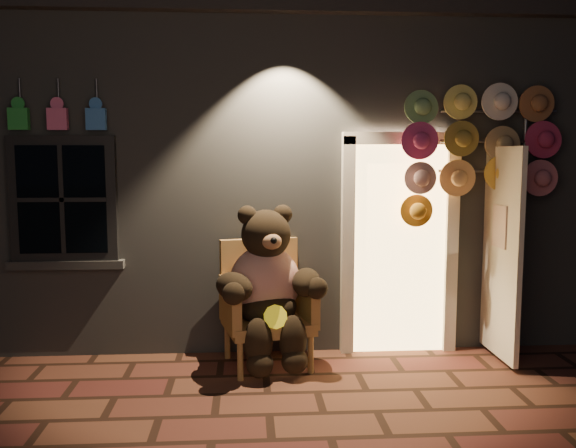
{
  "coord_description": "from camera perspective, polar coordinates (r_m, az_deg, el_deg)",
  "views": [
    {
      "loc": [
        -0.16,
        -4.45,
        1.98
      ],
      "look_at": [
        0.21,
        1.0,
        1.35
      ],
      "focal_mm": 38.0,
      "sensor_mm": 36.0,
      "label": 1
    }
  ],
  "objects": [
    {
      "name": "ground",
      "position": [
        4.87,
        -1.75,
        -17.4
      ],
      "size": [
        60.0,
        60.0,
        0.0
      ],
      "primitive_type": "plane",
      "color": "brown",
      "rests_on": "ground"
    },
    {
      "name": "shop_building",
      "position": [
        8.44,
        -2.79,
        4.93
      ],
      "size": [
        7.3,
        5.95,
        3.51
      ],
      "color": "slate",
      "rests_on": "ground"
    },
    {
      "name": "wicker_armchair",
      "position": [
        5.81,
        -2.17,
        -7.37
      ],
      "size": [
        0.93,
        0.87,
        1.16
      ],
      "rotation": [
        0.0,
        0.0,
        0.22
      ],
      "color": "#9F683D",
      "rests_on": "ground"
    },
    {
      "name": "teddy_bear",
      "position": [
        5.62,
        -1.93,
        -5.83
      ],
      "size": [
        1.05,
        0.91,
        1.47
      ],
      "rotation": [
        0.0,
        0.0,
        0.22
      ],
      "color": "#AF2E12",
      "rests_on": "ground"
    },
    {
      "name": "hat_rack",
      "position": [
        6.14,
        17.34,
        6.75
      ],
      "size": [
        1.51,
        0.22,
        2.6
      ],
      "color": "#59595E",
      "rests_on": "ground"
    }
  ]
}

